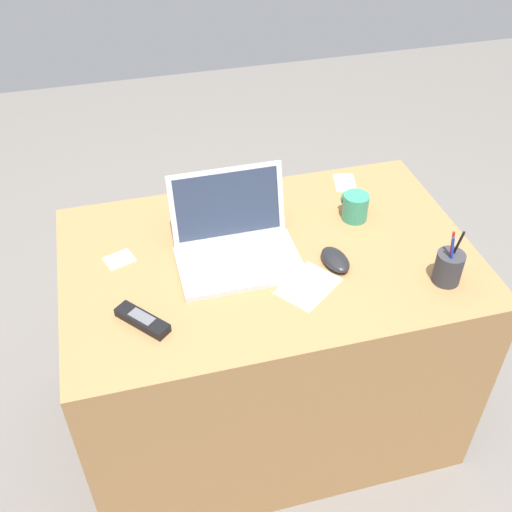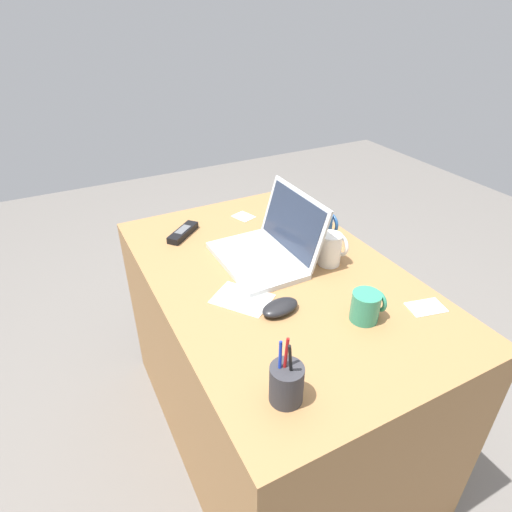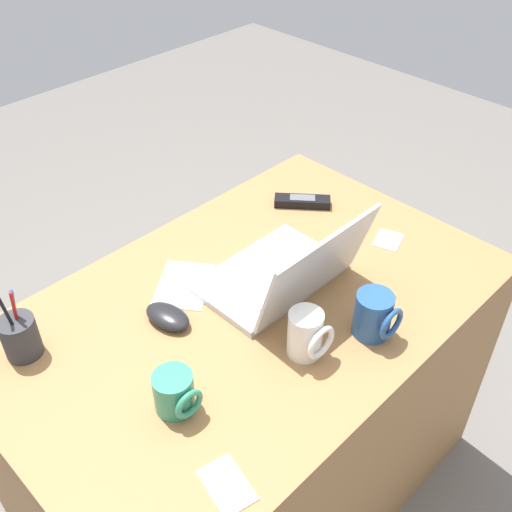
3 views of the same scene
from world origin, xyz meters
TOP-DOWN VIEW (x-y plane):
  - ground_plane at (0.00, 0.00)m, footprint 6.00×6.00m
  - desk at (0.00, 0.00)m, footprint 1.18×0.76m
  - laptop at (-0.09, 0.02)m, footprint 0.34×0.28m
  - computer_mouse at (0.17, -0.09)m, footprint 0.08×0.12m
  - coffee_mug_white at (0.30, 0.10)m, footprint 0.08×0.09m
  - coffee_mug_tall at (-0.12, 0.25)m, footprint 0.08×0.09m
  - coffee_mug_spare at (0.02, 0.19)m, footprint 0.08×0.09m
  - cordless_phone at (-0.38, -0.18)m, footprint 0.13×0.15m
  - pen_holder at (0.44, -0.23)m, footprint 0.08×0.08m
  - paper_note_near_laptop at (-0.42, 0.09)m, footprint 0.10×0.09m
  - paper_note_left at (0.35, 0.29)m, footprint 0.09×0.12m
  - paper_note_right at (0.07, -0.16)m, footprint 0.20×0.19m

SIDE VIEW (x-z plane):
  - ground_plane at x=0.00m, z-range 0.00..0.00m
  - desk at x=0.00m, z-range 0.00..0.75m
  - paper_note_near_laptop at x=-0.42m, z-range 0.75..0.75m
  - paper_note_left at x=0.35m, z-range 0.75..0.75m
  - paper_note_right at x=0.07m, z-range 0.75..0.75m
  - cordless_phone at x=-0.38m, z-range 0.75..0.78m
  - computer_mouse at x=0.17m, z-range 0.75..0.78m
  - coffee_mug_white at x=0.30m, z-range 0.75..0.84m
  - laptop at x=-0.09m, z-range 0.69..0.91m
  - pen_holder at x=0.44m, z-range 0.71..0.88m
  - coffee_mug_tall at x=-0.12m, z-range 0.75..0.86m
  - coffee_mug_spare at x=0.02m, z-range 0.75..0.86m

